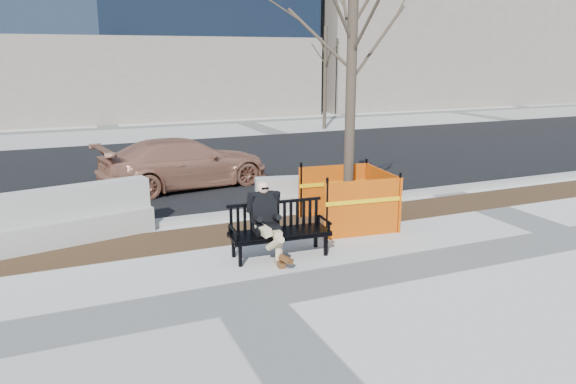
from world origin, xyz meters
The scene contains 11 objects.
ground centered at (0.00, 0.00, 0.00)m, with size 120.00×120.00×0.00m, color beige.
mulch_strip centered at (0.00, 2.60, 0.00)m, with size 40.00×1.20×0.02m, color #47301C.
asphalt_street centered at (0.00, 8.80, 0.00)m, with size 60.00×10.40×0.01m, color black.
curb centered at (0.00, 3.55, 0.06)m, with size 60.00×0.25×0.12m, color #9E9B93.
bench centered at (1.02, 1.19, 0.00)m, with size 1.64×0.59×0.87m, color black, non-canonical shape.
seated_man centered at (0.80, 1.25, 0.00)m, with size 0.53×0.88×1.23m, color black, non-canonical shape.
tree_fence centered at (2.84, 2.24, 0.00)m, with size 2.25×2.25×5.62m, color #FF600A, non-canonical shape.
sedan centered at (0.68, 6.48, 0.00)m, with size 1.69×4.16×1.21m, color #A76C52.
jersey_barrier_left centered at (-2.37, 3.22, 0.00)m, with size 3.44×0.69×0.99m, color #A7A49C, non-canonical shape.
jersey_barrier_right centered at (2.76, 3.44, 0.00)m, with size 2.55×0.51×0.73m, color #A09E96, non-canonical shape.
far_tree_right centered at (8.67, 14.81, 0.00)m, with size 1.73×1.73×4.67m, color #473C2D, non-canonical shape.
Camera 1 is at (-2.09, -6.47, 3.17)m, focal length 33.88 mm.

